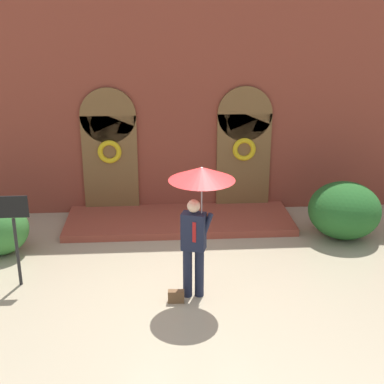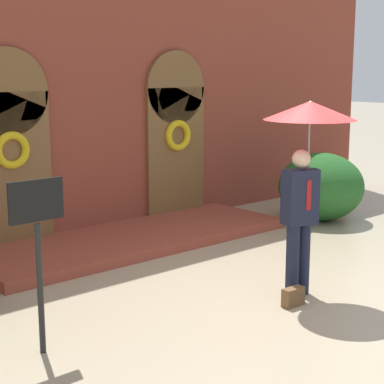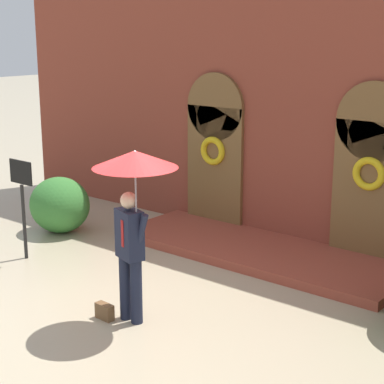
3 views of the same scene
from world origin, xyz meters
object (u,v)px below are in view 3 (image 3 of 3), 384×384
(handbag, at_px, (105,312))
(shrub_left, at_px, (60,205))
(sign_post, at_px, (22,193))
(person_with_umbrella, at_px, (134,185))

(handbag, relative_size, shrub_left, 0.23)
(sign_post, bearing_deg, person_with_umbrella, -10.67)
(person_with_umbrella, height_order, handbag, person_with_umbrella)
(handbag, distance_m, shrub_left, 4.15)
(person_with_umbrella, xyz_separation_m, handbag, (-0.41, -0.20, -1.80))
(sign_post, distance_m, shrub_left, 1.65)
(person_with_umbrella, height_order, sign_post, person_with_umbrella)
(person_with_umbrella, height_order, shrub_left, person_with_umbrella)
(handbag, xyz_separation_m, sign_post, (-2.81, 0.81, 1.05))
(person_with_umbrella, distance_m, sign_post, 3.37)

